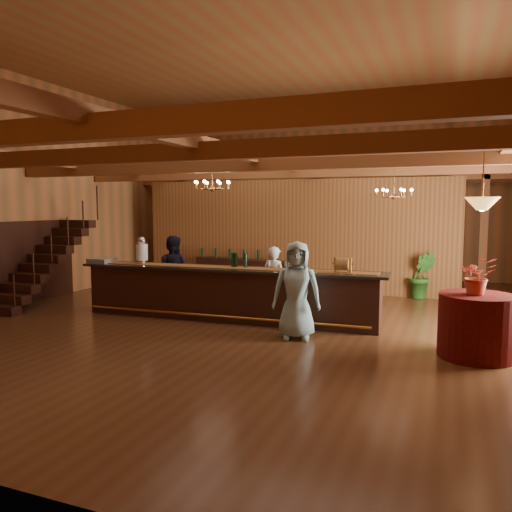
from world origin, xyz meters
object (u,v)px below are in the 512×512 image
(beverage_dispenser, at_px, (142,251))
(bartender, at_px, (274,281))
(chandelier_left, at_px, (212,185))
(tasting_bar, at_px, (227,293))
(backbar_shelf, at_px, (244,274))
(pendant_lamp, at_px, (482,203))
(chandelier_right, at_px, (394,193))
(guest, at_px, (297,290))
(staff_second, at_px, (173,272))
(round_table, at_px, (477,326))
(floor_plant, at_px, (422,275))
(raffle_drum, at_px, (343,264))

(beverage_dispenser, height_order, bartender, beverage_dispenser)
(chandelier_left, relative_size, bartender, 0.53)
(tasting_bar, distance_m, beverage_dispenser, 2.21)
(backbar_shelf, bearing_deg, pendant_lamp, -28.62)
(chandelier_right, relative_size, guest, 0.46)
(beverage_dispenser, xyz_separation_m, chandelier_left, (1.42, 0.66, 1.45))
(tasting_bar, relative_size, pendant_lamp, 7.32)
(staff_second, bearing_deg, chandelier_right, -171.54)
(chandelier_left, xyz_separation_m, bartender, (1.41, 0.12, -2.08))
(round_table, height_order, pendant_lamp, pendant_lamp)
(round_table, bearing_deg, floor_plant, 102.47)
(backbar_shelf, distance_m, chandelier_left, 3.94)
(tasting_bar, bearing_deg, guest, -29.67)
(round_table, xyz_separation_m, pendant_lamp, (0.00, 0.00, 1.90))
(chandelier_left, height_order, guest, chandelier_left)
(round_table, distance_m, pendant_lamp, 1.90)
(raffle_drum, distance_m, guest, 1.21)
(pendant_lamp, xyz_separation_m, guest, (-2.94, 0.04, -1.53))
(raffle_drum, height_order, floor_plant, raffle_drum)
(beverage_dispenser, relative_size, floor_plant, 0.50)
(chandelier_right, xyz_separation_m, floor_plant, (0.57, 1.67, -2.07))
(beverage_dispenser, xyz_separation_m, bartender, (2.83, 0.78, -0.63))
(floor_plant, bearing_deg, round_table, -77.53)
(tasting_bar, bearing_deg, floor_plant, 45.06)
(backbar_shelf, xyz_separation_m, chandelier_left, (0.55, -3.08, 2.40))
(staff_second, bearing_deg, bartender, 171.24)
(raffle_drum, xyz_separation_m, backbar_shelf, (-3.58, 3.65, -0.84))
(pendant_lamp, bearing_deg, floor_plant, 102.47)
(pendant_lamp, distance_m, bartender, 4.60)
(raffle_drum, distance_m, round_table, 2.65)
(chandelier_right, bearing_deg, backbar_shelf, 161.58)
(tasting_bar, bearing_deg, chandelier_right, 34.33)
(backbar_shelf, xyz_separation_m, chandelier_right, (4.25, -1.41, 2.24))
(raffle_drum, bearing_deg, chandelier_right, 73.36)
(bartender, relative_size, floor_plant, 1.26)
(tasting_bar, distance_m, backbar_shelf, 3.89)
(backbar_shelf, height_order, round_table, round_table)
(backbar_shelf, xyz_separation_m, staff_second, (-0.54, -3.01, 0.41))
(backbar_shelf, distance_m, floor_plant, 4.82)
(beverage_dispenser, height_order, round_table, beverage_dispenser)
(tasting_bar, height_order, backbar_shelf, tasting_bar)
(round_table, xyz_separation_m, chandelier_left, (-5.36, 1.58, 2.33))
(backbar_shelf, distance_m, round_table, 7.52)
(chandelier_right, distance_m, bartender, 3.36)
(tasting_bar, distance_m, chandelier_left, 2.44)
(floor_plant, bearing_deg, bartender, -131.62)
(bartender, bearing_deg, staff_second, 14.83)
(chandelier_left, relative_size, guest, 0.46)
(beverage_dispenser, bearing_deg, bartender, 15.39)
(round_table, height_order, floor_plant, floor_plant)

